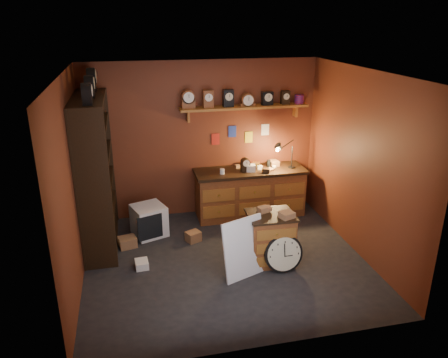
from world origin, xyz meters
TOP-DOWN VIEW (x-y plane):
  - floor at (0.00, 0.00)m, footprint 4.00×4.00m
  - room_shell at (0.04, 0.11)m, footprint 4.02×3.62m
  - shelving_unit at (-1.79, 0.98)m, footprint 0.47×1.60m
  - workbench at (0.78, 1.47)m, footprint 1.94×0.66m
  - low_cabinet at (0.63, -0.13)m, footprint 0.67×0.57m
  - big_round_clock at (0.73, -0.42)m, footprint 0.55×0.17m
  - white_panel at (0.16, -0.40)m, footprint 0.66×0.40m
  - mini_fridge at (-1.03, 1.08)m, footprint 0.62×0.64m
  - floor_box_a at (-1.39, 0.75)m, footprint 0.30×0.27m
  - floor_box_b at (-1.20, 0.09)m, footprint 0.19×0.23m
  - floor_box_c at (-0.37, 0.71)m, footprint 0.27×0.25m

SIDE VIEW (x-z plane):
  - floor at x=0.00m, z-range 0.00..0.00m
  - white_panel at x=0.16m, z-range -0.43..0.43m
  - floor_box_b at x=-1.20m, z-range 0.00..0.11m
  - floor_box_a at x=-1.39m, z-range 0.00..0.16m
  - floor_box_c at x=-0.37m, z-range 0.00..0.16m
  - mini_fridge at x=-1.03m, z-range 0.00..0.50m
  - big_round_clock at x=0.73m, z-range -0.01..0.54m
  - low_cabinet at x=0.63m, z-range -0.01..0.83m
  - workbench at x=0.78m, z-range -0.21..1.15m
  - shelving_unit at x=-1.79m, z-range -0.03..2.54m
  - room_shell at x=0.04m, z-range 0.37..3.08m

